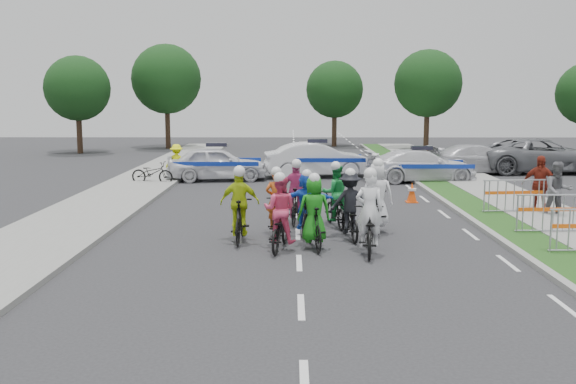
{
  "coord_description": "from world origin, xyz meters",
  "views": [
    {
      "loc": [
        -0.17,
        -13.76,
        3.62
      ],
      "look_at": [
        -0.26,
        3.29,
        1.1
      ],
      "focal_mm": 40.0,
      "sensor_mm": 36.0,
      "label": 1
    }
  ],
  "objects_px": {
    "cone_1": "(454,175)",
    "rider_9": "(296,199)",
    "police_car_1": "(317,160)",
    "spectator_2": "(539,184)",
    "tree_4": "(335,90)",
    "police_car_0": "(217,163)",
    "barrier_1": "(553,215)",
    "parked_bike": "(152,173)",
    "tree_3": "(166,79)",
    "police_car_2": "(421,166)",
    "rider_6": "(277,213)",
    "rider_1": "(314,219)",
    "tree_0": "(77,89)",
    "civilian_sedan": "(479,159)",
    "rider_7": "(377,204)",
    "civilian_suv": "(541,155)",
    "marshal_hiviz": "(177,162)",
    "rider_5": "(307,207)",
    "spectator_1": "(558,190)",
    "tree_1": "(428,84)",
    "rider_0": "(369,225)",
    "cone_0": "(412,193)",
    "rider_2": "(280,221)",
    "rider_8": "(335,202)",
    "rider_4": "(349,211)",
    "barrier_2": "(514,197)"
  },
  "relations": [
    {
      "from": "police_car_1",
      "to": "civilian_sedan",
      "type": "xyz_separation_m",
      "value": [
        7.8,
        1.41,
        -0.1
      ]
    },
    {
      "from": "rider_8",
      "to": "parked_bike",
      "type": "xyz_separation_m",
      "value": [
        -7.1,
        8.97,
        -0.22
      ]
    },
    {
      "from": "police_car_1",
      "to": "spectator_2",
      "type": "height_order",
      "value": "spectator_2"
    },
    {
      "from": "tree_4",
      "to": "rider_1",
      "type": "bearing_deg",
      "value": -94.61
    },
    {
      "from": "marshal_hiviz",
      "to": "barrier_1",
      "type": "height_order",
      "value": "marshal_hiviz"
    },
    {
      "from": "rider_4",
      "to": "rider_9",
      "type": "xyz_separation_m",
      "value": [
        -1.35,
        1.99,
        0.01
      ]
    },
    {
      "from": "civilian_sedan",
      "to": "tree_0",
      "type": "height_order",
      "value": "tree_0"
    },
    {
      "from": "barrier_2",
      "to": "tree_0",
      "type": "height_order",
      "value": "tree_0"
    },
    {
      "from": "civilian_sedan",
      "to": "cone_0",
      "type": "distance_m",
      "value": 9.8
    },
    {
      "from": "spectator_2",
      "to": "tree_1",
      "type": "distance_m",
      "value": 24.07
    },
    {
      "from": "rider_6",
      "to": "cone_0",
      "type": "height_order",
      "value": "rider_6"
    },
    {
      "from": "marshal_hiviz",
      "to": "rider_1",
      "type": "bearing_deg",
      "value": 118.8
    },
    {
      "from": "rider_5",
      "to": "cone_0",
      "type": "relative_size",
      "value": 2.53
    },
    {
      "from": "cone_1",
      "to": "rider_9",
      "type": "bearing_deg",
      "value": -127.03
    },
    {
      "from": "rider_5",
      "to": "parked_bike",
      "type": "height_order",
      "value": "rider_5"
    },
    {
      "from": "rider_8",
      "to": "spectator_1",
      "type": "bearing_deg",
      "value": 178.83
    },
    {
      "from": "civilian_sedan",
      "to": "tree_3",
      "type": "height_order",
      "value": "tree_3"
    },
    {
      "from": "rider_5",
      "to": "rider_8",
      "type": "bearing_deg",
      "value": -117.94
    },
    {
      "from": "civilian_suv",
      "to": "marshal_hiviz",
      "type": "height_order",
      "value": "civilian_suv"
    },
    {
      "from": "rider_1",
      "to": "police_car_1",
      "type": "relative_size",
      "value": 0.39
    },
    {
      "from": "cone_1",
      "to": "barrier_1",
      "type": "bearing_deg",
      "value": -90.47
    },
    {
      "from": "rider_0",
      "to": "police_car_0",
      "type": "bearing_deg",
      "value": -62.98
    },
    {
      "from": "cone_0",
      "to": "cone_1",
      "type": "distance_m",
      "value": 5.89
    },
    {
      "from": "tree_1",
      "to": "spectator_1",
      "type": "bearing_deg",
      "value": -92.71
    },
    {
      "from": "rider_2",
      "to": "police_car_2",
      "type": "distance_m",
      "value": 13.91
    },
    {
      "from": "rider_7",
      "to": "police_car_1",
      "type": "relative_size",
      "value": 0.42
    },
    {
      "from": "cone_1",
      "to": "rider_6",
      "type": "bearing_deg",
      "value": -124.56
    },
    {
      "from": "rider_4",
      "to": "spectator_2",
      "type": "xyz_separation_m",
      "value": [
        6.31,
        3.77,
        0.19
      ]
    },
    {
      "from": "marshal_hiviz",
      "to": "tree_1",
      "type": "xyz_separation_m",
      "value": [
        14.26,
        15.51,
        3.75
      ]
    },
    {
      "from": "barrier_1",
      "to": "rider_4",
      "type": "bearing_deg",
      "value": -176.35
    },
    {
      "from": "rider_0",
      "to": "cone_1",
      "type": "xyz_separation_m",
      "value": [
        5.15,
        12.6,
        -0.33
      ]
    },
    {
      "from": "rider_6",
      "to": "tree_3",
      "type": "height_order",
      "value": "tree_3"
    },
    {
      "from": "cone_1",
      "to": "tree_0",
      "type": "bearing_deg",
      "value": 145.1
    },
    {
      "from": "rider_7",
      "to": "tree_0",
      "type": "bearing_deg",
      "value": -51.57
    },
    {
      "from": "rider_1",
      "to": "cone_1",
      "type": "distance_m",
      "value": 13.73
    },
    {
      "from": "civilian_suv",
      "to": "spectator_1",
      "type": "relative_size",
      "value": 3.51
    },
    {
      "from": "spectator_2",
      "to": "tree_4",
      "type": "distance_m",
      "value": 28.33
    },
    {
      "from": "spectator_1",
      "to": "tree_1",
      "type": "bearing_deg",
      "value": 92.17
    },
    {
      "from": "marshal_hiviz",
      "to": "rider_5",
      "type": "bearing_deg",
      "value": 120.91
    },
    {
      "from": "rider_5",
      "to": "police_car_0",
      "type": "bearing_deg",
      "value": -64.1
    },
    {
      "from": "barrier_1",
      "to": "civilian_suv",
      "type": "bearing_deg",
      "value": 70.18
    },
    {
      "from": "rider_2",
      "to": "tree_0",
      "type": "relative_size",
      "value": 0.31
    },
    {
      "from": "rider_7",
      "to": "civilian_sedan",
      "type": "relative_size",
      "value": 0.42
    },
    {
      "from": "barrier_1",
      "to": "parked_bike",
      "type": "bearing_deg",
      "value": 141.34
    },
    {
      "from": "rider_0",
      "to": "police_car_0",
      "type": "xyz_separation_m",
      "value": [
        -5.09,
        13.33,
        0.08
      ]
    },
    {
      "from": "rider_1",
      "to": "barrier_1",
      "type": "relative_size",
      "value": 0.93
    },
    {
      "from": "tree_3",
      "to": "police_car_2",
      "type": "bearing_deg",
      "value": -51.47
    },
    {
      "from": "civilian_sedan",
      "to": "tree_0",
      "type": "distance_m",
      "value": 25.63
    },
    {
      "from": "rider_9",
      "to": "civilian_sedan",
      "type": "bearing_deg",
      "value": -117.35
    },
    {
      "from": "tree_4",
      "to": "police_car_0",
      "type": "bearing_deg",
      "value": -108.07
    }
  ]
}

